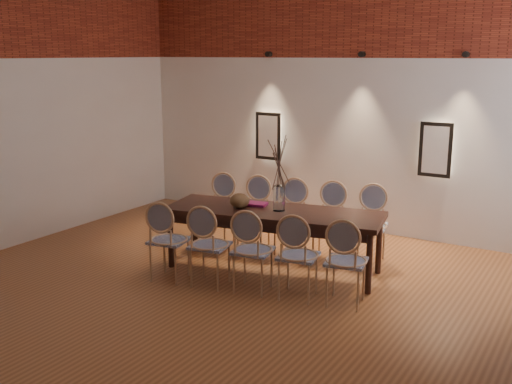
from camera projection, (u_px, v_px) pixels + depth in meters
The scene contains 23 objects.
floor at pixel (209, 311), 6.14m from camera, with size 7.00×7.00×0.02m, color #955930.
wall_back at pixel (351, 93), 8.63m from camera, with size 7.00×0.10×4.00m, color silver.
brick_band_back at pixel (352, 2), 8.29m from camera, with size 7.00×0.02×1.50m, color maroon.
niche_left at pixel (269, 136), 9.37m from camera, with size 0.36×0.06×0.66m, color #FFEAC6.
niche_right at pixel (436, 150), 8.05m from camera, with size 0.36×0.06×0.66m, color #FFEAC6.
spot_fixture_left at pixel (269, 54), 9.06m from camera, with size 0.08×0.08×0.10m, color black.
spot_fixture_mid at pixel (362, 54), 8.30m from camera, with size 0.08×0.08×0.10m, color black.
spot_fixture_right at pixel (466, 54), 7.59m from camera, with size 0.08×0.08×0.10m, color black.
dining_table at pixel (273, 240), 7.18m from camera, with size 2.58×0.83×0.75m, color black.
chair_near_a at pixel (169, 240), 6.88m from camera, with size 0.44×0.44×0.94m, color tan, non-canonical shape.
chair_near_b at pixel (210, 245), 6.70m from camera, with size 0.44×0.44×0.94m, color tan, non-canonical shape.
chair_near_c at pixel (253, 250), 6.53m from camera, with size 0.44×0.44×0.94m, color tan, non-canonical shape.
chair_near_d at pixel (298, 256), 6.35m from camera, with size 0.44×0.44×0.94m, color tan, non-canonical shape.
chair_near_e at pixel (346, 261), 6.18m from camera, with size 0.44×0.44×0.94m, color tan, non-canonical shape.
chair_far_a at pixel (218, 211), 8.14m from camera, with size 0.44×0.44×0.94m, color tan, non-canonical shape.
chair_far_b at pixel (254, 214), 7.97m from camera, with size 0.44×0.44×0.94m, color tan, non-canonical shape.
chair_far_c at pixel (290, 218), 7.79m from camera, with size 0.44×0.44×0.94m, color tan, non-canonical shape.
chair_far_d at pixel (329, 222), 7.62m from camera, with size 0.44×0.44×0.94m, color tan, non-canonical shape.
chair_far_e at pixel (370, 226), 7.44m from camera, with size 0.44×0.44×0.94m, color tan, non-canonical shape.
vase at pixel (279, 198), 7.04m from camera, with size 0.14×0.14×0.30m, color silver.
dried_branches at pixel (279, 161), 6.94m from camera, with size 0.50×0.50×0.70m, color #473227, non-canonical shape.
bowl at pixel (240, 201), 7.17m from camera, with size 0.24×0.24×0.18m, color brown.
book at pixel (256, 204), 7.32m from camera, with size 0.26×0.18×0.03m, color #7C144D.
Camera 1 is at (3.38, -4.62, 2.57)m, focal length 42.00 mm.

